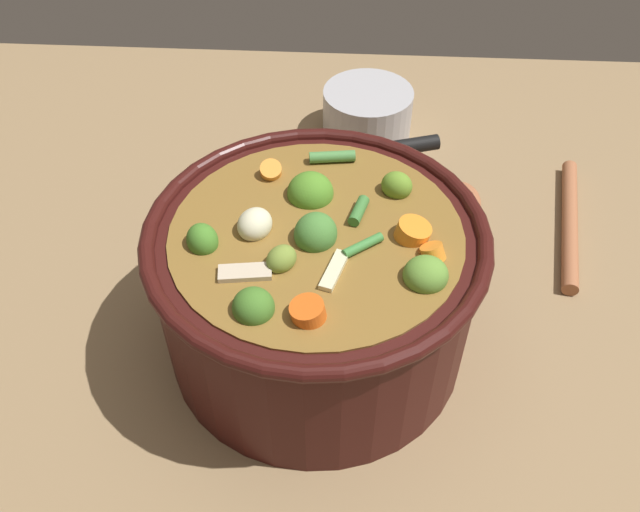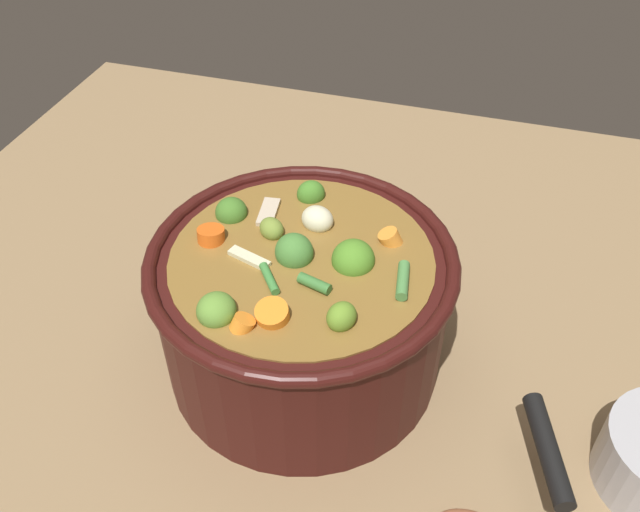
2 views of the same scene
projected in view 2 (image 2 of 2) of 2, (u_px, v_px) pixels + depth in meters
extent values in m
plane|color=#8C704C|center=(304.00, 358.00, 0.70)|extent=(1.10, 1.10, 0.00)
cylinder|color=#38110F|center=(303.00, 312.00, 0.65)|extent=(0.27, 0.27, 0.14)
torus|color=#38110F|center=(302.00, 259.00, 0.61)|extent=(0.29, 0.29, 0.01)
cylinder|color=olive|center=(303.00, 308.00, 0.65)|extent=(0.24, 0.24, 0.13)
ellipsoid|color=#478136|center=(293.00, 255.00, 0.60)|extent=(0.05, 0.05, 0.04)
ellipsoid|color=#437728|center=(231.00, 212.00, 0.65)|extent=(0.04, 0.04, 0.03)
ellipsoid|color=#508B28|center=(353.00, 260.00, 0.60)|extent=(0.04, 0.04, 0.04)
ellipsoid|color=olive|center=(272.00, 229.00, 0.63)|extent=(0.03, 0.03, 0.02)
ellipsoid|color=#629336|center=(216.00, 310.00, 0.55)|extent=(0.04, 0.04, 0.03)
ellipsoid|color=olive|center=(342.00, 317.00, 0.54)|extent=(0.03, 0.03, 0.03)
ellipsoid|color=#447F28|center=(311.00, 194.00, 0.67)|extent=(0.04, 0.04, 0.03)
cylinder|color=orange|center=(390.00, 239.00, 0.62)|extent=(0.02, 0.03, 0.02)
cylinder|color=orange|center=(277.00, 317.00, 0.55)|extent=(0.03, 0.03, 0.02)
cylinder|color=orange|center=(212.00, 235.00, 0.63)|extent=(0.03, 0.03, 0.02)
cylinder|color=orange|center=(242.00, 325.00, 0.54)|extent=(0.03, 0.03, 0.02)
ellipsoid|color=beige|center=(322.00, 220.00, 0.64)|extent=(0.04, 0.04, 0.03)
cylinder|color=#3C7836|center=(314.00, 284.00, 0.57)|extent=(0.02, 0.03, 0.01)
cylinder|color=#3F863C|center=(269.00, 279.00, 0.58)|extent=(0.03, 0.03, 0.01)
cylinder|color=#4D8B45|center=(403.00, 280.00, 0.58)|extent=(0.04, 0.02, 0.01)
cube|color=beige|center=(268.00, 212.00, 0.65)|extent=(0.04, 0.02, 0.01)
cube|color=beige|center=(249.00, 258.00, 0.60)|extent=(0.02, 0.04, 0.01)
cylinder|color=black|center=(548.00, 449.00, 0.56)|extent=(0.10, 0.05, 0.02)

